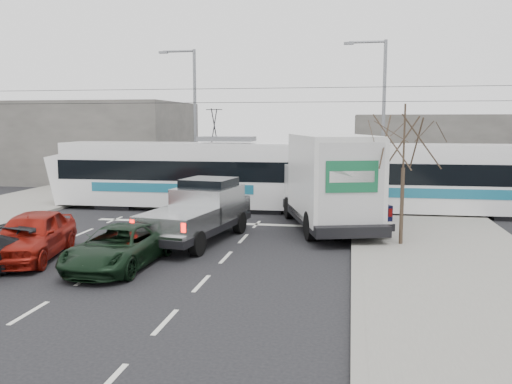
% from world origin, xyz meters
% --- Properties ---
extents(ground, '(120.00, 120.00, 0.00)m').
position_xyz_m(ground, '(0.00, 0.00, 0.00)').
color(ground, black).
rests_on(ground, ground).
extents(sidewalk_right, '(6.00, 60.00, 0.15)m').
position_xyz_m(sidewalk_right, '(9.00, 0.00, 0.07)').
color(sidewalk_right, gray).
rests_on(sidewalk_right, ground).
extents(rails, '(60.00, 1.60, 0.03)m').
position_xyz_m(rails, '(0.00, 10.00, 0.01)').
color(rails, '#33302D').
rests_on(rails, ground).
extents(building_left, '(14.00, 10.00, 6.00)m').
position_xyz_m(building_left, '(-14.00, 22.00, 3.00)').
color(building_left, slate).
rests_on(building_left, ground).
extents(building_right, '(12.00, 10.00, 5.00)m').
position_xyz_m(building_right, '(12.00, 24.00, 2.50)').
color(building_right, slate).
rests_on(building_right, ground).
extents(bare_tree, '(2.40, 2.40, 5.00)m').
position_xyz_m(bare_tree, '(7.60, 2.50, 3.79)').
color(bare_tree, '#47382B').
rests_on(bare_tree, ground).
extents(traffic_signal, '(0.44, 0.44, 3.60)m').
position_xyz_m(traffic_signal, '(6.47, 6.50, 2.74)').
color(traffic_signal, black).
rests_on(traffic_signal, ground).
extents(street_lamp_near, '(2.38, 0.25, 9.00)m').
position_xyz_m(street_lamp_near, '(7.31, 14.00, 5.11)').
color(street_lamp_near, slate).
rests_on(street_lamp_near, ground).
extents(street_lamp_far, '(2.38, 0.25, 9.00)m').
position_xyz_m(street_lamp_far, '(-4.19, 16.00, 5.11)').
color(street_lamp_far, slate).
rests_on(street_lamp_far, ground).
extents(catenary, '(60.00, 0.20, 7.00)m').
position_xyz_m(catenary, '(0.00, 10.00, 3.88)').
color(catenary, black).
rests_on(catenary, ground).
extents(tram, '(25.21, 2.81, 5.14)m').
position_xyz_m(tram, '(3.38, 9.78, 1.82)').
color(tram, white).
rests_on(tram, ground).
extents(silver_pickup, '(3.14, 6.59, 2.30)m').
position_xyz_m(silver_pickup, '(0.11, 2.58, 1.14)').
color(silver_pickup, black).
rests_on(silver_pickup, ground).
extents(box_truck, '(4.86, 8.43, 3.99)m').
position_xyz_m(box_truck, '(4.86, 5.48, 1.97)').
color(box_truck, black).
rests_on(box_truck, ground).
extents(navy_pickup, '(3.89, 5.87, 2.33)m').
position_xyz_m(navy_pickup, '(5.37, 5.63, 1.15)').
color(navy_pickup, black).
rests_on(navy_pickup, ground).
extents(green_car, '(2.28, 4.70, 1.29)m').
position_xyz_m(green_car, '(-1.32, -1.77, 0.64)').
color(green_car, black).
rests_on(green_car, ground).
extents(red_car, '(2.77, 4.94, 1.59)m').
position_xyz_m(red_car, '(-4.58, -1.27, 0.79)').
color(red_car, maroon).
rests_on(red_car, ground).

